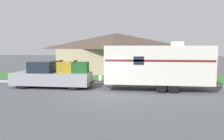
{
  "coord_description": "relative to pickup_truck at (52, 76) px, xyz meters",
  "views": [
    {
      "loc": [
        2.26,
        -13.85,
        3.12
      ],
      "look_at": [
        0.32,
        1.84,
        1.4
      ],
      "focal_mm": 35.0,
      "sensor_mm": 36.0,
      "label": 1
    }
  ],
  "objects": [
    {
      "name": "ground_plane",
      "position": [
        4.23,
        -1.84,
        -0.91
      ],
      "size": [
        120.0,
        120.0,
        0.0
      ],
      "primitive_type": "plane",
      "color": "#515456"
    },
    {
      "name": "curb_strip",
      "position": [
        4.23,
        1.91,
        -0.84
      ],
      "size": [
        80.0,
        0.3,
        0.14
      ],
      "color": "#ADADA8",
      "rests_on": "ground_plane"
    },
    {
      "name": "lawn_strip",
      "position": [
        4.23,
        5.56,
        -0.9
      ],
      "size": [
        80.0,
        7.0,
        0.03
      ],
      "color": "#3D6B33",
      "rests_on": "ground_plane"
    },
    {
      "name": "house_across_street",
      "position": [
        3.69,
        10.66,
        1.53
      ],
      "size": [
        13.53,
        7.26,
        4.71
      ],
      "color": "tan",
      "rests_on": "ground_plane"
    },
    {
      "name": "pickup_truck",
      "position": [
        0.0,
        0.0,
        0.0
      ],
      "size": [
        6.02,
        1.91,
        2.08
      ],
      "color": "black",
      "rests_on": "ground_plane"
    },
    {
      "name": "travel_trailer",
      "position": [
        7.81,
        -0.0,
        0.92
      ],
      "size": [
        8.31,
        2.28,
        3.45
      ],
      "color": "black",
      "rests_on": "ground_plane"
    },
    {
      "name": "mailbox",
      "position": [
        6.94,
        2.83,
        0.09
      ],
      "size": [
        0.48,
        0.2,
        1.31
      ],
      "color": "brown",
      "rests_on": "ground_plane"
    }
  ]
}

